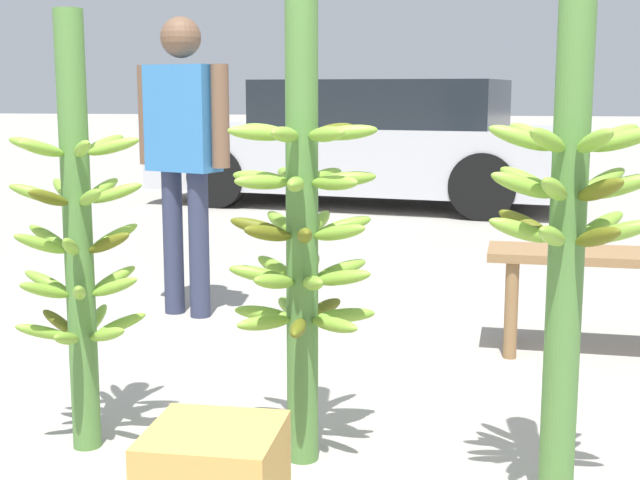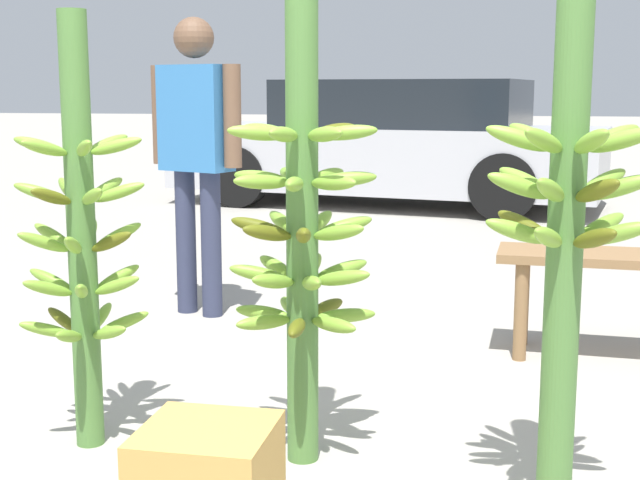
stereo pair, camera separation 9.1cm
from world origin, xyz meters
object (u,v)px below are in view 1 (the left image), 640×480
Objects in this scene: vendor_person at (183,140)px; market_bench at (631,271)px; banana_stalk_center at (302,226)px; banana_stalk_left at (78,237)px; parked_car at (371,144)px; banana_stalk_right at (568,223)px.

vendor_person reaches higher than market_bench.
market_bench is at bearing 47.61° from banana_stalk_center.
banana_stalk_center reaches higher than banana_stalk_left.
parked_car reaches higher than market_bench.
vendor_person reaches higher than banana_stalk_left.
banana_stalk_left reaches higher than market_bench.
banana_stalk_left is 6.65m from parked_car.
banana_stalk_center is at bearing -129.44° from market_bench.
banana_stalk_left is at bearing -142.27° from market_bench.
banana_stalk_right is at bearing -7.22° from banana_stalk_left.
banana_stalk_left is 0.93× the size of banana_stalk_center.
market_bench is 0.28× the size of parked_car.
market_bench is 5.55m from parked_car.
banana_stalk_left is at bearing -178.48° from banana_stalk_center.
banana_stalk_left is 1.82m from vendor_person.
vendor_person is 4.88m from parked_car.
banana_stalk_right is 0.99× the size of vendor_person.
banana_stalk_center is 0.99× the size of vendor_person.
banana_stalk_left is at bearing 172.78° from banana_stalk_right.
market_bench is at bearing 34.78° from banana_stalk_left.
banana_stalk_right is (1.53, -0.19, 0.11)m from banana_stalk_left.
banana_stalk_left is 0.93× the size of banana_stalk_right.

